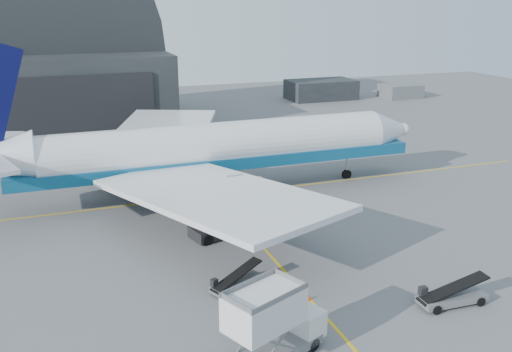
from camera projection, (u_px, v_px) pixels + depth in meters
name	position (u px, v px, depth m)	size (l,w,h in m)	color
ground	(289.00, 276.00, 44.00)	(200.00, 200.00, 0.00)	#565659
taxi_lines	(238.00, 219.00, 55.36)	(80.00, 42.12, 0.02)	gold
hangar	(8.00, 69.00, 92.28)	(50.00, 28.30, 28.00)	black
distant_bldg_a	(321.00, 99.00, 120.95)	(14.00, 8.00, 4.00)	black
distant_bldg_b	(400.00, 97.00, 122.87)	(8.00, 6.00, 2.80)	slate
airliner	(201.00, 150.00, 60.58)	(51.80, 50.23, 18.18)	white
catering_truck	(271.00, 325.00, 33.08)	(7.24, 5.06, 4.69)	slate
pushback_tug	(217.00, 228.00, 51.09)	(4.98, 3.63, 2.08)	black
belt_loader_a	(236.00, 282.00, 41.91)	(4.44, 3.03, 1.70)	slate
belt_loader_b	(451.00, 297.00, 39.70)	(5.23, 1.97, 1.98)	slate
traffic_cone	(308.00, 297.00, 40.39)	(0.35, 0.35, 0.50)	#F73807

